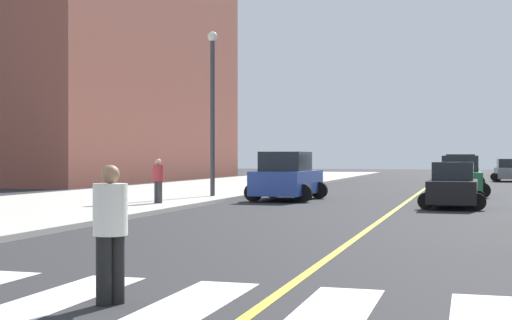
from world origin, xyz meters
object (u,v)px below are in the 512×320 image
pedestrian_crossing (110,228)px  street_lamp (212,99)px  car_green_seventh (460,177)px  pedestrian_walking_west (158,179)px  car_black_sixth (453,186)px  car_white_fifth (460,172)px  car_blue_fourth (287,178)px  car_gray_nearest (508,171)px

pedestrian_crossing → street_lamp: 23.16m
car_green_seventh → pedestrian_walking_west: 15.27m
car_black_sixth → street_lamp: size_ratio=0.52×
car_white_fifth → car_green_seventh: car_white_fifth is taller
car_white_fifth → car_black_sixth: 20.01m
car_white_fifth → pedestrian_walking_west: 25.00m
car_white_fifth → pedestrian_walking_west: bearing=63.0°
car_black_sixth → pedestrian_walking_west: bearing=15.4°
car_white_fifth → street_lamp: 20.50m
car_blue_fourth → car_gray_nearest: bearing=71.6°
car_gray_nearest → pedestrian_crossing: pedestrian_crossing is taller
car_white_fifth → car_black_sixth: car_white_fifth is taller
car_blue_fourth → street_lamp: (-3.28, -0.35, 3.45)m
car_gray_nearest → pedestrian_walking_west: pedestrian_walking_west is taller
street_lamp → car_black_sixth: bearing=-14.4°
car_gray_nearest → street_lamp: street_lamp is taller
pedestrian_crossing → street_lamp: street_lamp is taller
car_blue_fourth → street_lamp: 4.77m
car_gray_nearest → car_black_sixth: 31.60m
car_green_seventh → pedestrian_walking_west: car_green_seventh is taller
car_blue_fourth → pedestrian_crossing: bearing=-80.1°
car_black_sixth → pedestrian_walking_west: size_ratio=2.30×
car_blue_fourth → car_green_seventh: 8.89m
car_blue_fourth → car_black_sixth: (6.98, -2.97, -0.19)m
pedestrian_crossing → street_lamp: (-6.48, 21.96, 3.46)m
pedestrian_crossing → pedestrian_walking_west: 17.97m
car_white_fifth → pedestrian_walking_west: (-10.53, -22.68, 0.10)m
car_gray_nearest → pedestrian_walking_west: size_ratio=2.40×
car_green_seventh → pedestrian_walking_west: bearing=44.7°
car_white_fifth → pedestrian_crossing: (-3.81, -39.34, 0.02)m
car_blue_fourth → pedestrian_walking_west: 6.65m
car_green_seventh → pedestrian_crossing: car_green_seventh is taller
car_gray_nearest → car_black_sixth: car_gray_nearest is taller
pedestrian_walking_west → street_lamp: size_ratio=0.23×
car_gray_nearest → car_black_sixth: size_ratio=1.04×
car_green_seventh → street_lamp: size_ratio=0.60×
car_blue_fourth → car_white_fifth: bearing=69.3°
car_green_seventh → pedestrian_crossing: (-3.92, -27.61, 0.07)m
car_blue_fourth → car_green_seventh: bearing=38.3°
car_blue_fourth → pedestrian_crossing: car_blue_fourth is taller
car_black_sixth → car_white_fifth: bearing=-88.9°
car_blue_fourth → car_white_fifth: size_ratio=1.02×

